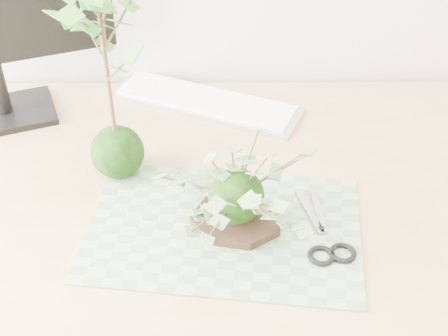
{
  "coord_description": "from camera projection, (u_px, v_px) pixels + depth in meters",
  "views": [
    {
      "loc": [
        -0.01,
        0.35,
        1.46
      ],
      "look_at": [
        0.0,
        1.14,
        0.84
      ],
      "focal_mm": 50.0,
      "sensor_mm": 36.0,
      "label": 1
    }
  ],
  "objects": [
    {
      "name": "keyboard",
      "position": [
        206.0,
        102.0,
        1.33
      ],
      "size": [
        0.43,
        0.28,
        0.02
      ],
      "rotation": [
        0.0,
        0.0,
        -0.41
      ],
      "color": "#B8B8B8",
      "rests_on": "desk"
    },
    {
      "name": "stone_dish",
      "position": [
        236.0,
        220.0,
        1.04
      ],
      "size": [
        0.19,
        0.19,
        0.01
      ],
      "primitive_type": "cylinder",
      "rotation": [
        0.0,
        0.0,
        -0.21
      ],
      "color": "black",
      "rests_on": "cutting_mat"
    },
    {
      "name": "scissors",
      "position": [
        325.0,
        244.0,
        1.0
      ],
      "size": [
        0.09,
        0.18,
        0.01
      ],
      "rotation": [
        0.0,
        0.0,
        0.16
      ],
      "color": "#91919D",
      "rests_on": "cutting_mat"
    },
    {
      "name": "maple_kokedama",
      "position": [
        102.0,
        32.0,
        0.98
      ],
      "size": [
        0.26,
        0.26,
        0.41
      ],
      "rotation": [
        0.0,
        0.0,
        -0.23
      ],
      "color": "black",
      "rests_on": "desk"
    },
    {
      "name": "desk",
      "position": [
        174.0,
        216.0,
        1.19
      ],
      "size": [
        1.6,
        0.7,
        0.74
      ],
      "color": "tan",
      "rests_on": "ground_plane"
    },
    {
      "name": "ivy_kokedama",
      "position": [
        237.0,
        175.0,
        0.98
      ],
      "size": [
        0.27,
        0.27,
        0.18
      ],
      "rotation": [
        0.0,
        0.0,
        -0.05
      ],
      "color": "black",
      "rests_on": "stone_dish"
    },
    {
      "name": "cutting_mat",
      "position": [
        224.0,
        228.0,
        1.04
      ],
      "size": [
        0.48,
        0.35,
        0.0
      ],
      "primitive_type": "cube",
      "rotation": [
        0.0,
        0.0,
        -0.12
      ],
      "color": "#637E5B",
      "rests_on": "desk"
    }
  ]
}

